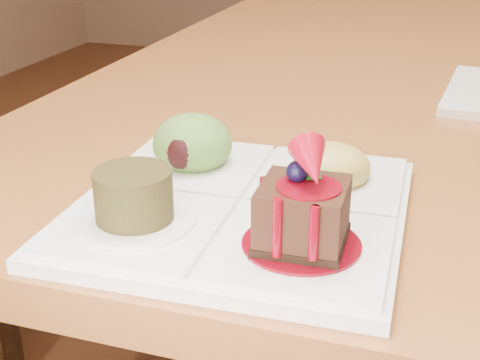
% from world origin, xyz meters
% --- Properties ---
extents(dining_table, '(1.00, 1.80, 0.75)m').
position_xyz_m(dining_table, '(0.00, 0.00, 0.68)').
color(dining_table, brown).
rests_on(dining_table, ground).
extents(sampler_plate, '(0.29, 0.29, 0.11)m').
position_xyz_m(sampler_plate, '(-0.13, -0.75, 0.77)').
color(sampler_plate, white).
rests_on(sampler_plate, dining_table).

